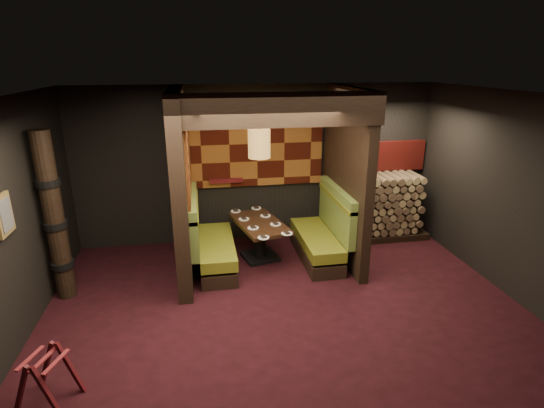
{
  "coord_description": "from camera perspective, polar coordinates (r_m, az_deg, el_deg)",
  "views": [
    {
      "loc": [
        -1.07,
        -4.73,
        3.25
      ],
      "look_at": [
        0.0,
        1.3,
        1.15
      ],
      "focal_mm": 28.0,
      "sensor_mm": 36.0,
      "label": 1
    }
  ],
  "objects": [
    {
      "name": "lacquer_shelf",
      "position": [
        7.68,
        -6.18,
        3.18
      ],
      "size": [
        0.6,
        0.12,
        0.07
      ],
      "primitive_type": "cube",
      "color": "#571316",
      "rests_on": "wall_back"
    },
    {
      "name": "luggage_rack",
      "position": [
        5.01,
        -28.06,
        -19.74
      ],
      "size": [
        0.66,
        0.57,
        0.61
      ],
      "color": "#450F13",
      "rests_on": "floor"
    },
    {
      "name": "mosaic_header",
      "position": [
        8.32,
        14.07,
        6.25
      ],
      "size": [
        1.83,
        0.1,
        0.56
      ],
      "primitive_type": "cube",
      "color": "maroon",
      "rests_on": "wall_back"
    },
    {
      "name": "framed_picture",
      "position": [
        5.53,
        -32.34,
        -1.25
      ],
      "size": [
        0.05,
        0.36,
        0.46
      ],
      "color": "olive",
      "rests_on": "wall_left"
    },
    {
      "name": "partition_left",
      "position": [
        6.64,
        -12.1,
        2.55
      ],
      "size": [
        0.2,
        2.2,
        2.85
      ],
      "primitive_type": "cube",
      "color": "black",
      "rests_on": "floor"
    },
    {
      "name": "bay_front_post",
      "position": [
        7.36,
        9.84,
        4.28
      ],
      "size": [
        0.08,
        0.08,
        2.85
      ],
      "primitive_type": "cube",
      "color": "black",
      "rests_on": "floor"
    },
    {
      "name": "dining_table",
      "position": [
        7.19,
        -1.67,
        -4.14
      ],
      "size": [
        0.96,
        1.39,
        0.67
      ],
      "color": "black",
      "rests_on": "floor"
    },
    {
      "name": "wall_back",
      "position": [
        7.78,
        -1.88,
        5.36
      ],
      "size": [
        6.5,
        0.02,
        2.85
      ],
      "primitive_type": "cube",
      "color": "black",
      "rests_on": "ground"
    },
    {
      "name": "booth_bench_right",
      "position": [
        7.27,
        6.79,
        -4.3
      ],
      "size": [
        0.68,
        1.6,
        1.14
      ],
      "color": "black",
      "rests_on": "floor"
    },
    {
      "name": "place_settings",
      "position": [
        7.1,
        -1.69,
        -2.34
      ],
      "size": [
        0.87,
        1.53,
        0.03
      ],
      "color": "white",
      "rests_on": "dining_table"
    },
    {
      "name": "tapa_back_panel",
      "position": [
        7.65,
        -2.04,
        8.14
      ],
      "size": [
        2.4,
        0.06,
        1.55
      ],
      "primitive_type": "cube",
      "color": "brown",
      "rests_on": "wall_back"
    },
    {
      "name": "floor",
      "position": [
        5.84,
        2.3,
        -15.01
      ],
      "size": [
        6.5,
        5.5,
        0.02
      ],
      "primitive_type": "cube",
      "color": "black",
      "rests_on": "ground"
    },
    {
      "name": "totem_column",
      "position": [
        6.49,
        -27.21,
        -1.78
      ],
      "size": [
        0.31,
        0.31,
        2.4
      ],
      "color": "black",
      "rests_on": "floor"
    },
    {
      "name": "tapa_side_panel",
      "position": [
        6.7,
        -11.28,
        6.51
      ],
      "size": [
        0.04,
        1.85,
        1.45
      ],
      "primitive_type": "cube",
      "color": "brown",
      "rests_on": "partition_left"
    },
    {
      "name": "wall_front",
      "position": [
        2.89,
        15.19,
        -21.04
      ],
      "size": [
        6.5,
        0.02,
        2.85
      ],
      "primitive_type": "cube",
      "color": "black",
      "rests_on": "ground"
    },
    {
      "name": "ceiling",
      "position": [
        4.86,
        2.75,
        14.31
      ],
      "size": [
        6.5,
        5.5,
        0.02
      ],
      "primitive_type": "cube",
      "color": "black",
      "rests_on": "ground"
    },
    {
      "name": "firewood_stack",
      "position": [
        8.26,
        14.49,
        -0.31
      ],
      "size": [
        1.73,
        0.7,
        1.22
      ],
      "color": "black",
      "rests_on": "floor"
    },
    {
      "name": "booth_bench_left",
      "position": [
        6.99,
        -8.33,
        -5.35
      ],
      "size": [
        0.68,
        1.6,
        1.14
      ],
      "color": "black",
      "rests_on": "floor"
    },
    {
      "name": "wall_right",
      "position": [
        6.66,
        31.04,
        0.25
      ],
      "size": [
        0.02,
        5.5,
        2.85
      ],
      "primitive_type": "cube",
      "color": "black",
      "rests_on": "ground"
    },
    {
      "name": "wall_left",
      "position": [
        5.52,
        -32.77,
        -3.52
      ],
      "size": [
        0.02,
        5.5,
        2.85
      ],
      "primitive_type": "cube",
      "color": "black",
      "rests_on": "ground"
    },
    {
      "name": "header_beam",
      "position": [
        5.56,
        0.84,
        12.53
      ],
      "size": [
        2.85,
        0.18,
        0.44
      ],
      "primitive_type": "cube",
      "color": "black",
      "rests_on": "partition_left"
    },
    {
      "name": "pendant_lamp",
      "position": [
        6.68,
        -1.74,
        8.14
      ],
      "size": [
        0.35,
        0.35,
        1.08
      ],
      "color": "olive",
      "rests_on": "ceiling"
    },
    {
      "name": "partition_right",
      "position": [
        7.09,
        9.85,
        3.73
      ],
      "size": [
        0.15,
        2.1,
        2.85
      ],
      "primitive_type": "cube",
      "color": "black",
      "rests_on": "floor"
    }
  ]
}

